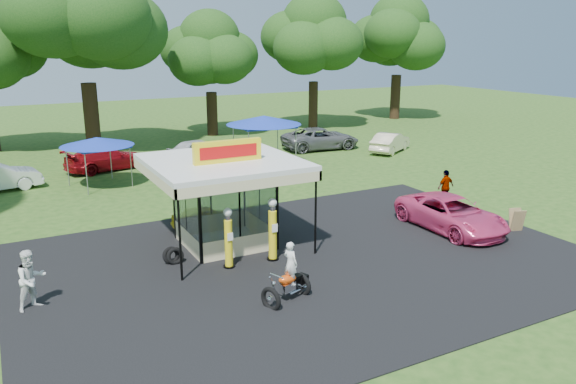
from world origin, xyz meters
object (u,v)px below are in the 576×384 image
pink_sedan (451,214)px  bg_car_d (321,138)px  gas_pump_right (273,231)px  bg_car_e (390,142)px  tent_west (97,142)px  spectator_east_b (446,187)px  spectator_west (31,280)px  bg_car_c (199,150)px  gas_pump_left (228,240)px  gas_station_kiosk (224,200)px  kiosk_car (206,217)px  tent_east (264,121)px  motorcycle (289,277)px  bg_car_b (106,159)px  a_frame_sign (517,220)px

pink_sedan → bg_car_d: (4.35, 17.69, 0.07)m
gas_pump_right → bg_car_e: bearing=40.9°
gas_pump_right → tent_west: (-3.55, 13.80, 1.31)m
spectator_east_b → gas_pump_right: bearing=10.0°
spectator_west → bg_car_c: size_ratio=0.43×
gas_pump_left → spectator_east_b: (12.20, 2.43, -0.21)m
spectator_west → tent_west: (4.37, 13.82, 1.50)m
spectator_west → bg_car_c: bearing=32.2°
gas_station_kiosk → gas_pump_left: 2.48m
gas_station_kiosk → kiosk_car: gas_station_kiosk is taller
tent_west → tent_east: 9.86m
motorcycle → bg_car_d: 24.28m
motorcycle → bg_car_d: bearing=36.7°
bg_car_b → bg_car_c: (5.83, -0.14, 0.01)m
gas_station_kiosk → kiosk_car: (-0.00, 2.21, -1.30)m
gas_station_kiosk → bg_car_e: 20.72m
gas_station_kiosk → bg_car_e: (17.08, 11.68, -1.09)m
spectator_west → bg_car_b: spectator_west is taller
tent_west → tent_east: tent_east is taller
motorcycle → pink_sedan: motorcycle is taller
gas_pump_left → gas_pump_right: 1.66m
gas_station_kiosk → a_frame_sign: size_ratio=5.66×
gas_pump_right → tent_east: tent_east is taller
kiosk_car → tent_east: tent_east is taller
bg_car_e → spectator_west: bearing=88.9°
gas_pump_left → motorcycle: bearing=-77.7°
bg_car_d → gas_pump_left: bearing=145.8°
bg_car_c → bg_car_b: bearing=76.1°
a_frame_sign → bg_car_e: size_ratio=0.23×
pink_sedan → gas_station_kiosk: bearing=162.8°
gas_station_kiosk → spectator_east_b: size_ratio=3.22×
gas_pump_right → bg_car_e: size_ratio=0.56×
gas_pump_right → motorcycle: (-0.97, -3.06, -0.36)m
kiosk_car → spectator_east_b: spectator_east_b is taller
kiosk_car → bg_car_e: bg_car_e is taller
spectator_east_b → tent_east: (-4.25, 11.32, 2.06)m
gas_pump_right → spectator_west: gas_pump_right is taller
motorcycle → spectator_east_b: motorcycle is taller
gas_station_kiosk → bg_car_d: gas_station_kiosk is taller
gas_station_kiosk → bg_car_b: size_ratio=1.09×
gas_station_kiosk → bg_car_e: gas_station_kiosk is taller
gas_pump_left → bg_car_e: gas_pump_left is taller
gas_pump_left → kiosk_car: size_ratio=0.78×
bg_car_b → tent_west: (-1.05, -3.77, 1.71)m
spectator_east_b → tent_east: 12.27m
a_frame_sign → bg_car_d: bearing=103.4°
bg_car_e → bg_car_b: bearing=47.9°
gas_pump_right → a_frame_sign: (10.31, -1.91, -0.63)m
pink_sedan → bg_car_d: bearing=76.5°
kiosk_car → bg_car_b: size_ratio=0.57×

